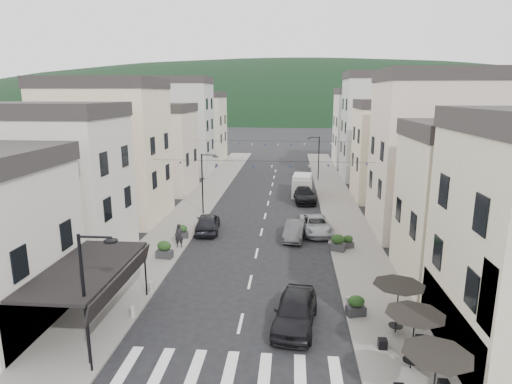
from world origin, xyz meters
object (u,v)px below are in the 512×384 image
at_px(parked_car_c, 316,225).
at_px(pedestrian_a, 179,236).
at_px(parked_car_b, 294,230).
at_px(parked_car_d, 304,195).
at_px(pedestrian_b, 112,258).
at_px(parked_car_e, 208,223).
at_px(parked_car_a, 295,311).
at_px(delivery_van, 302,184).

relative_size(parked_car_c, pedestrian_a, 2.82).
height_order(parked_car_b, parked_car_d, parked_car_d).
height_order(parked_car_b, pedestrian_b, pedestrian_b).
bearing_deg(parked_car_e, pedestrian_a, 66.01).
xyz_separation_m(parked_car_a, delivery_van, (0.96, 29.44, 0.37)).
relative_size(parked_car_b, pedestrian_a, 2.38).
xyz_separation_m(parked_car_a, parked_car_c, (1.80, 15.20, -0.13)).
bearing_deg(delivery_van, parked_car_b, -88.26).
xyz_separation_m(parked_car_d, pedestrian_b, (-13.12, -20.37, 0.27)).
xyz_separation_m(parked_car_b, delivery_van, (0.96, 15.86, 0.50)).
relative_size(parked_car_d, pedestrian_b, 2.89).
height_order(delivery_van, pedestrian_b, delivery_van).
bearing_deg(pedestrian_b, parked_car_c, 61.23).
bearing_deg(parked_car_b, parked_car_a, -84.26).
xyz_separation_m(parked_car_a, pedestrian_b, (-12.00, 5.64, 0.21)).
bearing_deg(parked_car_b, parked_car_e, 176.85).
relative_size(parked_car_e, pedestrian_a, 2.65).
distance_m(delivery_van, pedestrian_b, 27.10).
xyz_separation_m(parked_car_c, pedestrian_a, (-10.55, -4.71, 0.32)).
bearing_deg(pedestrian_b, parked_car_e, 89.68).
distance_m(parked_car_c, delivery_van, 14.27).
distance_m(parked_car_e, delivery_van, 16.92).
relative_size(parked_car_d, pedestrian_a, 2.96).
xyz_separation_m(parked_car_a, parked_car_e, (-7.40, 14.73, -0.02)).
bearing_deg(delivery_van, parked_car_d, -82.14).
distance_m(parked_car_a, parked_car_e, 16.49).
height_order(parked_car_d, delivery_van, delivery_van).
bearing_deg(pedestrian_b, parked_car_a, 1.33).
height_order(parked_car_e, pedestrian_a, pedestrian_a).
height_order(pedestrian_a, pedestrian_b, pedestrian_b).
distance_m(parked_car_b, parked_car_d, 12.49).
relative_size(parked_car_b, delivery_van, 0.81).
relative_size(parked_car_a, parked_car_e, 1.03).
bearing_deg(parked_car_e, delivery_van, -125.88).
bearing_deg(pedestrian_a, parked_car_d, 54.42).
bearing_deg(parked_car_e, parked_car_c, 176.66).
xyz_separation_m(parked_car_a, pedestrian_a, (-8.75, 10.50, 0.19)).
distance_m(parked_car_b, pedestrian_a, 9.29).
distance_m(parked_car_b, parked_car_e, 7.49).
relative_size(parked_car_c, parked_car_e, 1.06).
relative_size(parked_car_a, pedestrian_a, 2.72).
bearing_deg(parked_car_c, parked_car_b, -145.19).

